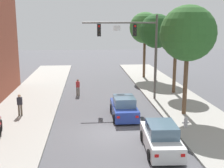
% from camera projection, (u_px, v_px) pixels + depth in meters
% --- Properties ---
extents(ground_plane, '(120.00, 120.00, 0.00)m').
position_uv_depth(ground_plane, '(112.00, 133.00, 18.46)').
color(ground_plane, '#4C4C51').
extents(sidewalk_left, '(5.00, 60.00, 0.15)m').
position_uv_depth(sidewalk_left, '(8.00, 135.00, 17.87)').
color(sidewalk_left, '#99968E').
rests_on(sidewalk_left, ground).
extents(sidewalk_right, '(5.00, 60.00, 0.15)m').
position_uv_depth(sidewalk_right, '(210.00, 128.00, 19.03)').
color(sidewalk_right, '#99968E').
rests_on(sidewalk_right, ground).
extents(traffic_signal_mast, '(6.56, 0.38, 7.50)m').
position_uv_depth(traffic_signal_mast, '(136.00, 42.00, 25.13)').
color(traffic_signal_mast, '#514C47').
rests_on(traffic_signal_mast, sidewalk_right).
extents(car_lead_blue, '(1.85, 4.25, 1.60)m').
position_uv_depth(car_lead_blue, '(124.00, 108.00, 21.46)').
color(car_lead_blue, navy).
rests_on(car_lead_blue, ground).
extents(car_following_white, '(1.99, 4.31, 1.60)m').
position_uv_depth(car_following_white, '(161.00, 138.00, 15.78)').
color(car_following_white, silver).
rests_on(car_following_white, ground).
extents(pedestrian_sidewalk_left_walker, '(0.36, 0.22, 1.64)m').
position_uv_depth(pedestrian_sidewalk_left_walker, '(20.00, 104.00, 21.25)').
color(pedestrian_sidewalk_left_walker, brown).
rests_on(pedestrian_sidewalk_left_walker, sidewalk_left).
extents(pedestrian_crossing_road, '(0.36, 0.22, 1.64)m').
position_uv_depth(pedestrian_crossing_road, '(78.00, 87.00, 27.79)').
color(pedestrian_crossing_road, brown).
rests_on(pedestrian_crossing_road, ground).
extents(bicycle_leaning, '(0.44, 1.74, 0.98)m').
position_uv_depth(bicycle_leaning, '(1.00, 127.00, 17.90)').
color(bicycle_leaning, black).
rests_on(bicycle_leaning, sidewalk_left).
extents(fire_hydrant, '(0.48, 0.24, 0.72)m').
position_uv_depth(fire_hydrant, '(186.00, 122.00, 18.99)').
color(fire_hydrant, '#B2B2B7').
rests_on(fire_hydrant, sidewalk_right).
extents(street_tree_nearest, '(4.04, 4.04, 8.07)m').
position_uv_depth(street_tree_nearest, '(188.00, 34.00, 20.67)').
color(street_tree_nearest, brown).
rests_on(street_tree_nearest, sidewalk_right).
extents(street_tree_second, '(3.30, 3.30, 7.17)m').
position_uv_depth(street_tree_second, '(176.00, 37.00, 27.56)').
color(street_tree_second, brown).
rests_on(street_tree_second, sidewalk_right).
extents(street_tree_third, '(4.02, 4.02, 7.88)m').
position_uv_depth(street_tree_third, '(157.00, 31.00, 33.79)').
color(street_tree_third, brown).
rests_on(street_tree_third, sidewalk_right).
extents(street_tree_farthest, '(3.84, 3.84, 8.15)m').
position_uv_depth(street_tree_farthest, '(145.00, 28.00, 35.63)').
color(street_tree_farthest, brown).
rests_on(street_tree_farthest, sidewalk_right).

